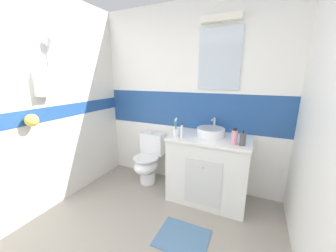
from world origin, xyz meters
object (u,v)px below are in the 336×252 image
toilet (148,160)px  toothpaste_tube_upright (182,131)px  soap_dispenser (243,139)px  toothbrush_cup (176,131)px  mouthwash_bottle (234,137)px  sink_basin (211,132)px

toilet → toothpaste_tube_upright: size_ratio=4.26×
soap_dispenser → toothbrush_cup: bearing=178.9°
toothbrush_cup → mouthwash_bottle: 0.69m
toothbrush_cup → toothpaste_tube_upright: size_ratio=1.32×
soap_dispenser → mouthwash_bottle: bearing=180.0°
toothpaste_tube_upright → toothbrush_cup: bearing=165.1°
toothbrush_cup → toothpaste_tube_upright: toothbrush_cup is taller
toilet → soap_dispenser: (1.30, -0.21, 0.57)m
sink_basin → toothbrush_cup: 0.43m
sink_basin → toilet: sink_basin is taller
toilet → toothpaste_tube_upright: toothpaste_tube_upright is taller
toilet → soap_dispenser: size_ratio=4.20×
soap_dispenser → toothpaste_tube_upright: bearing=-179.4°
soap_dispenser → sink_basin: bearing=152.0°
toothbrush_cup → toilet: bearing=159.2°
toothbrush_cup → soap_dispenser: size_ratio=1.30×
toothpaste_tube_upright → mouthwash_bottle: 0.60m
sink_basin → toilet: bearing=179.4°
toothbrush_cup → toothpaste_tube_upright: (0.08, -0.02, 0.02)m
toilet → toothbrush_cup: (0.52, -0.20, 0.56)m
soap_dispenser → toothpaste_tube_upright: size_ratio=1.01×
toilet → toothbrush_cup: toothbrush_cup is taller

